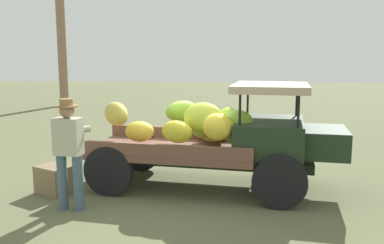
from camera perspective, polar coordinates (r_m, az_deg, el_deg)
The scene contains 4 objects.
ground_plane at distance 7.58m, azimuth 2.94°, elevation -8.80°, with size 60.00×60.00×0.00m, color #5D6040.
truck at distance 7.22m, azimuth 4.50°, elevation -2.08°, with size 4.60×2.24×1.86m.
farmer at distance 6.50m, azimuth -16.52°, elevation -3.33°, with size 0.52×0.48×1.70m.
wooden_crate at distance 7.55m, azimuth -18.34°, elevation -7.48°, with size 0.57×0.42×0.47m, color #7C694B.
Camera 1 is at (0.24, -7.21, 2.32)m, focal length 38.94 mm.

